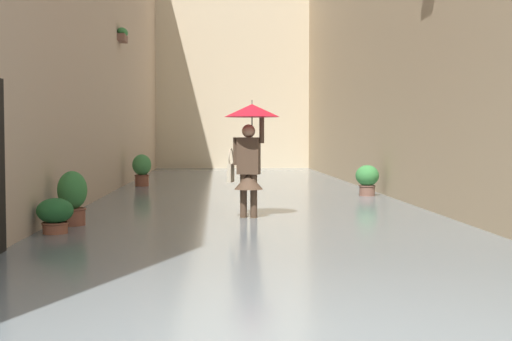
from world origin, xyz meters
name	(u,v)px	position (x,y,z in m)	size (l,w,h in m)	color
ground_plane	(244,196)	(0.00, -12.74, 0.00)	(63.72, 63.72, 0.00)	gray
flood_water	(244,194)	(0.00, -12.74, 0.05)	(7.44, 31.49, 0.10)	slate
building_facade_far	(232,42)	(0.00, -26.39, 5.70)	(10.24, 1.80, 11.40)	beige
person_wading	(250,139)	(0.10, -7.18, 1.46)	(0.95, 0.95, 2.12)	#4C4233
potted_plant_mid_right	(55,216)	(3.01, -5.39, 0.35)	(0.53, 0.53, 0.61)	#9E563D
potted_plant_near_left	(367,180)	(-2.86, -11.41, 0.48)	(0.55, 0.55, 0.82)	brown
potted_plant_near_right	(142,169)	(2.80, -14.91, 0.56)	(0.53, 0.53, 0.99)	brown
potted_plant_far_right	(72,199)	(2.95, -6.31, 0.51)	(0.46, 0.46, 0.95)	brown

